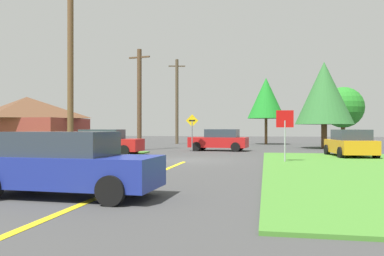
% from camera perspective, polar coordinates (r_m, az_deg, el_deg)
% --- Properties ---
extents(ground_plane, '(120.00, 120.00, 0.00)m').
position_cam_1_polar(ground_plane, '(20.74, -0.57, -4.74)').
color(ground_plane, '#3F3F3F').
extents(lane_stripe_center, '(0.20, 14.00, 0.01)m').
position_cam_1_polar(lane_stripe_center, '(13.03, -7.53, -7.52)').
color(lane_stripe_center, yellow).
rests_on(lane_stripe_center, ground).
extents(stop_sign, '(0.83, 0.09, 2.57)m').
position_cam_1_polar(stop_sign, '(19.53, 13.40, 0.36)').
color(stop_sign, '#9EA0A8').
rests_on(stop_sign, ground).
extents(car_approaching_junction, '(4.50, 2.31, 1.62)m').
position_cam_1_polar(car_approaching_junction, '(29.38, 4.01, -1.77)').
color(car_approaching_junction, red).
rests_on(car_approaching_junction, ground).
extents(parked_car_near_building, '(4.58, 2.08, 1.62)m').
position_cam_1_polar(parked_car_near_building, '(25.49, -12.59, -2.04)').
color(parked_car_near_building, red).
rests_on(parked_car_near_building, ground).
extents(car_behind_on_main_road, '(4.66, 2.10, 1.62)m').
position_cam_1_polar(car_behind_on_main_road, '(10.27, -17.89, -5.06)').
color(car_behind_on_main_road, navy).
rests_on(car_behind_on_main_road, ground).
extents(car_on_crossroad, '(2.48, 4.21, 1.62)m').
position_cam_1_polar(car_on_crossroad, '(24.40, 22.11, -2.13)').
color(car_on_crossroad, orange).
rests_on(car_on_crossroad, ground).
extents(utility_pole_near, '(1.80, 0.28, 9.20)m').
position_cam_1_polar(utility_pole_near, '(19.37, -17.33, 8.97)').
color(utility_pole_near, brown).
rests_on(utility_pole_near, ground).
extents(utility_pole_mid, '(1.79, 0.49, 7.82)m').
position_cam_1_polar(utility_pole_mid, '(30.59, -7.70, 4.28)').
color(utility_pole_mid, brown).
rests_on(utility_pole_mid, ground).
extents(utility_pole_far, '(1.78, 0.51, 9.11)m').
position_cam_1_polar(utility_pole_far, '(42.16, -2.22, 3.99)').
color(utility_pole_far, brown).
rests_on(utility_pole_far, ground).
extents(direction_sign, '(0.91, 0.08, 2.70)m').
position_cam_1_polar(direction_sign, '(28.05, 0.01, -0.07)').
color(direction_sign, slate).
rests_on(direction_sign, ground).
extents(oak_tree_left, '(4.76, 4.76, 7.26)m').
position_cam_1_polar(oak_tree_left, '(34.53, 18.73, 4.84)').
color(oak_tree_left, brown).
rests_on(oak_tree_left, ground).
extents(pine_tree_center, '(3.97, 3.97, 5.71)m').
position_cam_1_polar(pine_tree_center, '(40.77, 21.18, 2.80)').
color(pine_tree_center, brown).
rests_on(pine_tree_center, ground).
extents(oak_tree_right, '(3.86, 3.86, 6.97)m').
position_cam_1_polar(oak_tree_right, '(41.57, 10.76, 4.31)').
color(oak_tree_right, brown).
rests_on(oak_tree_right, ground).
extents(barn, '(8.18, 6.15, 4.20)m').
position_cam_1_polar(barn, '(33.81, -22.98, 0.66)').
color(barn, maroon).
rests_on(barn, ground).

